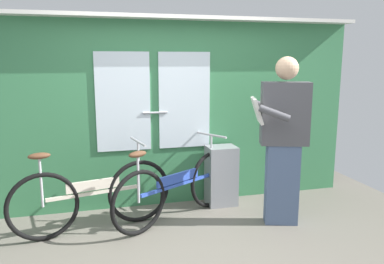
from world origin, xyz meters
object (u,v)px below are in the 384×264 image
object	(u,v)px
passenger_reading_newspaper	(283,138)
trash_bin_by_wall	(221,175)
bicycle_leaning_behind	(93,196)
bicycle_near_door	(177,188)

from	to	relation	value
passenger_reading_newspaper	trash_bin_by_wall	bearing A→B (deg)	-39.19
bicycle_leaning_behind	trash_bin_by_wall	world-z (taller)	bicycle_leaning_behind
bicycle_leaning_behind	trash_bin_by_wall	distance (m)	1.52
bicycle_near_door	passenger_reading_newspaper	xyz separation A→B (m)	(1.03, -0.35, 0.56)
bicycle_near_door	bicycle_leaning_behind	bearing A→B (deg)	153.52
bicycle_leaning_behind	passenger_reading_newspaper	world-z (taller)	passenger_reading_newspaper
bicycle_leaning_behind	trash_bin_by_wall	xyz separation A→B (m)	(1.47, 0.37, -0.01)
bicycle_leaning_behind	passenger_reading_newspaper	size ratio (longest dim) A/B	0.92
bicycle_near_door	trash_bin_by_wall	distance (m)	0.67
bicycle_near_door	trash_bin_by_wall	bearing A→B (deg)	-3.21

